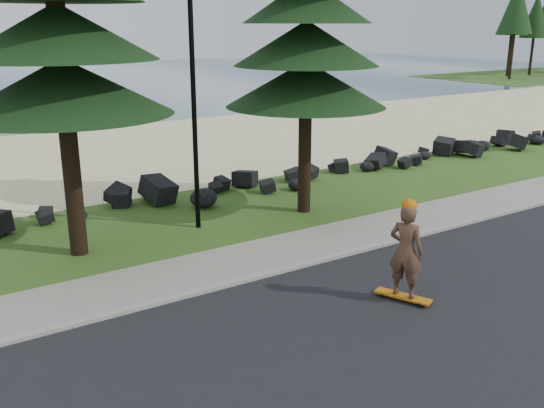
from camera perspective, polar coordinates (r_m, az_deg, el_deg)
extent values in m
plane|color=#39541A|center=(15.12, -1.52, -5.48)|extent=(160.00, 160.00, 0.00)
cube|color=black|center=(11.88, 10.20, -12.24)|extent=(160.00, 7.00, 0.02)
cube|color=#9D9B8D|center=(14.40, 0.37, -6.43)|extent=(160.00, 0.20, 0.10)
cube|color=gray|center=(15.26, -1.92, -5.10)|extent=(160.00, 2.00, 0.08)
cube|color=beige|center=(28.02, -17.31, 4.21)|extent=(160.00, 15.00, 0.01)
cylinder|color=black|center=(18.28, 3.31, 17.60)|extent=(0.40, 0.40, 12.00)
cylinder|color=black|center=(16.90, -7.43, 10.78)|extent=(0.14, 0.14, 8.00)
cube|color=#BA650A|center=(13.35, 12.22, -8.48)|extent=(0.76, 1.23, 0.04)
imported|color=brown|center=(12.95, 12.50, -4.34)|extent=(0.74, 0.87, 2.02)
sphere|color=#CF610B|center=(12.64, 12.78, -0.22)|extent=(0.32, 0.32, 0.32)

